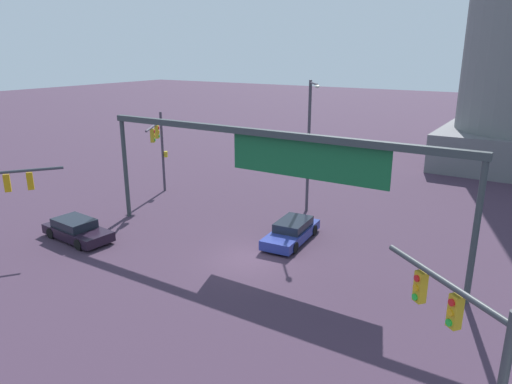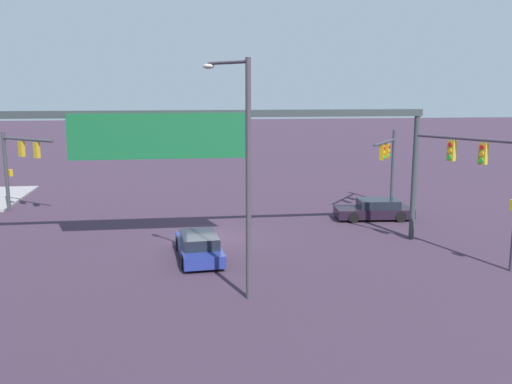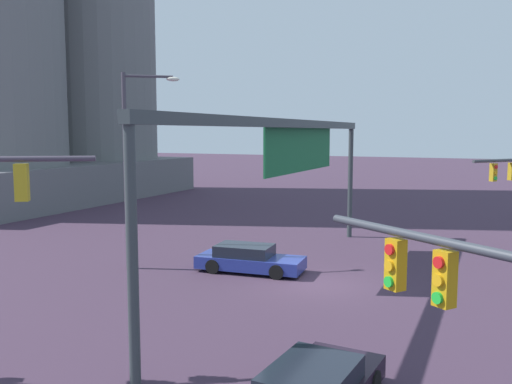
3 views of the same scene
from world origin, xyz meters
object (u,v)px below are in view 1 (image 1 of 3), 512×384
traffic_signal_cross_street (159,142)px  sedan_car_approaching (77,230)px  sedan_car_waiting_far (292,231)px  traffic_signal_opposite_side (0,192)px  streetlamp_curved_arm (309,139)px  traffic_signal_near_corner (466,344)px

traffic_signal_cross_street → sedan_car_approaching: (1.87, -9.15, -3.60)m
traffic_signal_cross_street → sedan_car_waiting_far: bearing=46.1°
traffic_signal_opposite_side → sedan_car_approaching: traffic_signal_opposite_side is taller
sedan_car_approaching → sedan_car_waiting_far: same height
traffic_signal_opposite_side → traffic_signal_cross_street: (0.04, 12.23, 0.79)m
traffic_signal_opposite_side → streetlamp_curved_arm: bearing=-1.0°
traffic_signal_cross_street → streetlamp_curved_arm: (11.16, 2.52, 0.94)m
traffic_signal_near_corner → traffic_signal_cross_street: size_ratio=0.82×
traffic_signal_near_corner → sedan_car_approaching: 22.38m
traffic_signal_opposite_side → traffic_signal_cross_street: traffic_signal_cross_street is taller
traffic_signal_near_corner → sedan_car_approaching: bearing=27.0°
traffic_signal_near_corner → traffic_signal_opposite_side: size_ratio=1.01×
streetlamp_curved_arm → sedan_car_waiting_far: bearing=-20.0°
traffic_signal_near_corner → traffic_signal_opposite_side: bearing=35.2°
streetlamp_curved_arm → sedan_car_waiting_far: 7.01m
traffic_signal_near_corner → sedan_car_approaching: size_ratio=1.09×
traffic_signal_near_corner → streetlamp_curved_arm: streetlamp_curved_arm is taller
sedan_car_waiting_far → streetlamp_curved_arm: bearing=-168.2°
streetlamp_curved_arm → sedan_car_approaching: (-9.29, -11.67, -4.54)m
traffic_signal_cross_street → sedan_car_waiting_far: (12.69, -2.60, -3.60)m
sedan_car_approaching → streetlamp_curved_arm: bearing=56.1°
traffic_signal_near_corner → sedan_car_waiting_far: (-10.91, 11.06, -2.92)m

